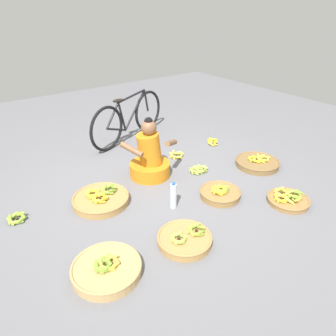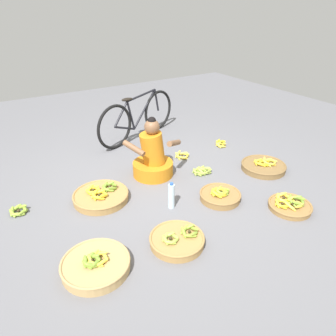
{
  "view_description": "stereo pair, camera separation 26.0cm",
  "coord_description": "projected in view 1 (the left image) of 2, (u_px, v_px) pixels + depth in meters",
  "views": [
    {
      "loc": [
        -1.85,
        -2.68,
        2.02
      ],
      "look_at": [
        0.0,
        -0.2,
        0.35
      ],
      "focal_mm": 33.35,
      "sensor_mm": 36.0,
      "label": 1
    },
    {
      "loc": [
        -1.63,
        -2.83,
        2.02
      ],
      "look_at": [
        0.0,
        -0.2,
        0.35
      ],
      "focal_mm": 33.35,
      "sensor_mm": 36.0,
      "label": 2
    }
  ],
  "objects": [
    {
      "name": "banana_basket_front_right",
      "position": [
        107.0,
        269.0,
        2.58
      ],
      "size": [
        0.59,
        0.59,
        0.16
      ],
      "color": "tan",
      "rests_on": "ground"
    },
    {
      "name": "water_bottle",
      "position": [
        173.0,
        196.0,
        3.38
      ],
      "size": [
        0.07,
        0.07,
        0.31
      ],
      "color": "silver",
      "rests_on": "ground"
    },
    {
      "name": "banana_basket_front_left",
      "position": [
        257.0,
        163.0,
        4.29
      ],
      "size": [
        0.59,
        0.59,
        0.16
      ],
      "color": "brown",
      "rests_on": "ground"
    },
    {
      "name": "banana_basket_back_right",
      "position": [
        220.0,
        193.0,
        3.6
      ],
      "size": [
        0.47,
        0.47,
        0.16
      ],
      "color": "olive",
      "rests_on": "ground"
    },
    {
      "name": "ground_plane",
      "position": [
        158.0,
        187.0,
        3.82
      ],
      "size": [
        10.0,
        10.0,
        0.0
      ],
      "primitive_type": "plane",
      "color": "slate"
    },
    {
      "name": "bicycle_leaning",
      "position": [
        129.0,
        118.0,
        4.97
      ],
      "size": [
        1.61,
        0.63,
        0.73
      ],
      "color": "black",
      "rests_on": "ground"
    },
    {
      "name": "loose_bananas_back_center",
      "position": [
        16.0,
        218.0,
        3.22
      ],
      "size": [
        0.21,
        0.22,
        0.09
      ],
      "color": "#8CAD38",
      "rests_on": "ground"
    },
    {
      "name": "banana_basket_near_bicycle",
      "position": [
        101.0,
        199.0,
        3.5
      ],
      "size": [
        0.63,
        0.63,
        0.16
      ],
      "color": "#A87F47",
      "rests_on": "ground"
    },
    {
      "name": "loose_bananas_mid_left",
      "position": [
        213.0,
        142.0,
        4.97
      ],
      "size": [
        0.22,
        0.25,
        0.08
      ],
      "color": "gold",
      "rests_on": "ground"
    },
    {
      "name": "banana_basket_back_left",
      "position": [
        185.0,
        239.0,
        2.92
      ],
      "size": [
        0.52,
        0.52,
        0.15
      ],
      "color": "#A87F47",
      "rests_on": "ground"
    },
    {
      "name": "loose_bananas_near_vendor",
      "position": [
        176.0,
        155.0,
        4.54
      ],
      "size": [
        0.23,
        0.24,
        0.1
      ],
      "color": "yellow",
      "rests_on": "ground"
    },
    {
      "name": "loose_bananas_front_center",
      "position": [
        199.0,
        170.0,
        4.15
      ],
      "size": [
        0.29,
        0.23,
        0.1
      ],
      "color": "#9EB747",
      "rests_on": "ground"
    },
    {
      "name": "banana_basket_mid_right",
      "position": [
        288.0,
        199.0,
        3.51
      ],
      "size": [
        0.47,
        0.47,
        0.14
      ],
      "color": "olive",
      "rests_on": "ground"
    },
    {
      "name": "vendor_woman_front",
      "position": [
        150.0,
        158.0,
        3.96
      ],
      "size": [
        0.74,
        0.53,
        0.79
      ],
      "color": "orange",
      "rests_on": "ground"
    }
  ]
}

